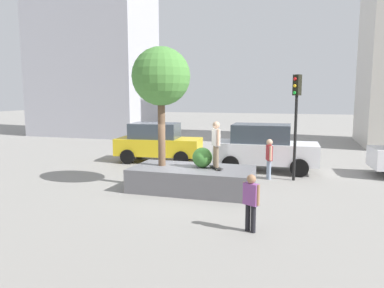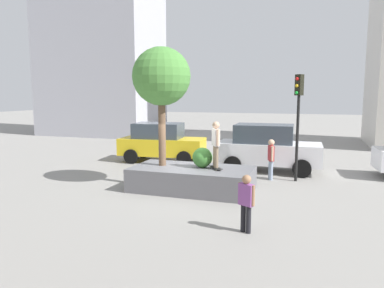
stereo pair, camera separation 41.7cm
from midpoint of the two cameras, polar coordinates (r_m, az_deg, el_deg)
name	(u,v)px [view 1 (the left image)]	position (r m, az deg, el deg)	size (l,w,h in m)	color
ground_plane	(186,189)	(14.19, -1.83, -7.01)	(120.00, 120.00, 0.00)	gray
planter_ledge	(192,179)	(13.82, -0.87, -5.52)	(4.55, 2.32, 0.88)	slate
plaza_tree	(161,77)	(13.95, -5.76, 10.39)	(2.21, 2.21, 4.53)	brown
boxwood_shrub	(202,157)	(13.70, 0.77, -2.14)	(0.76, 0.76, 0.76)	#3D7A33
skateboard	(216,168)	(13.46, 2.88, -3.72)	(0.67, 0.75, 0.07)	black
skateboarder	(216,141)	(13.30, 2.90, 0.48)	(0.40, 0.51, 1.69)	#847056
taxi_cab	(158,142)	(19.74, -6.02, 0.28)	(4.69, 2.48, 2.10)	gold
police_car	(264,147)	(17.60, 10.67, -0.50)	(4.85, 2.36, 2.23)	white
traffic_light_corner	(296,109)	(15.65, 15.32, 5.34)	(0.37, 0.37, 4.44)	black
bystander_watching	(251,199)	(9.72, 8.03, -8.55)	(0.48, 0.35, 1.55)	black
pedestrian_crossing	(269,156)	(15.87, 11.30, -1.87)	(0.33, 0.57, 1.74)	#8C9EB7
office_tower_glass	(92,9)	(35.48, -15.84, 19.78)	(10.17, 6.44, 22.40)	#B2B2BC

